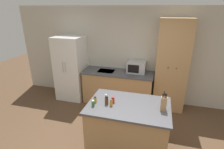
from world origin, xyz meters
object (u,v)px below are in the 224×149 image
knife_block (164,103)px  spice_bottle_pale_salt (106,97)px  spice_bottle_green_herb (107,100)px  spice_bottle_orange_cap (113,100)px  spice_bottle_amber_oil (93,103)px  spice_bottle_tall_dark (95,100)px  pantry_cabinet (172,66)px  refrigerator (71,68)px  spice_bottle_short_red (111,103)px  fire_extinguisher (59,86)px  microwave (136,67)px

knife_block → spice_bottle_pale_salt: knife_block is taller
spice_bottle_green_herb → spice_bottle_orange_cap: spice_bottle_green_herb is taller
knife_block → spice_bottle_green_herb: (-0.97, -0.07, -0.05)m
spice_bottle_orange_cap → spice_bottle_amber_oil: bearing=-145.8°
knife_block → spice_bottle_tall_dark: knife_block is taller
pantry_cabinet → spice_bottle_pale_salt: pantry_cabinet is taller
spice_bottle_tall_dark → spice_bottle_pale_salt: (0.17, 0.12, 0.01)m
refrigerator → knife_block: bearing=-32.6°
spice_bottle_short_red → spice_bottle_pale_salt: 0.22m
refrigerator → spice_bottle_green_herb: bearing=-47.0°
spice_bottle_pale_salt → spice_bottle_tall_dark: bearing=-143.8°
spice_bottle_green_herb → pantry_cabinet: bearing=57.5°
knife_block → fire_extinguisher: 3.66m
spice_bottle_amber_oil → pantry_cabinet: bearing=54.8°
spice_bottle_green_herb → spice_bottle_pale_salt: spice_bottle_green_herb is taller
refrigerator → spice_bottle_short_red: (1.69, -1.74, 0.09)m
spice_bottle_tall_dark → spice_bottle_green_herb: spice_bottle_green_herb is taller
pantry_cabinet → fire_extinguisher: size_ratio=4.54×
pantry_cabinet → fire_extinguisher: 3.42m
pantry_cabinet → spice_bottle_amber_oil: bearing=-125.2°
pantry_cabinet → spice_bottle_green_herb: pantry_cabinet is taller
spice_bottle_green_herb → knife_block: bearing=4.1°
spice_bottle_orange_cap → spice_bottle_tall_dark: bearing=-166.9°
spice_bottle_amber_oil → spice_bottle_orange_cap: bearing=34.2°
pantry_cabinet → spice_bottle_green_herb: (-1.15, -1.81, -0.15)m
refrigerator → spice_bottle_pale_salt: size_ratio=15.14×
microwave → fire_extinguisher: size_ratio=0.93×
pantry_cabinet → spice_bottle_green_herb: 2.15m
microwave → spice_bottle_orange_cap: size_ratio=4.46×
spice_bottle_tall_dark → fire_extinguisher: size_ratio=0.21×
spice_bottle_amber_oil → spice_bottle_green_herb: (0.21, 0.12, 0.02)m
spice_bottle_green_herb → spice_bottle_short_red: bearing=-16.5°
microwave → spice_bottle_short_red: (-0.18, -1.89, -0.07)m
knife_block → spice_bottle_tall_dark: size_ratio=3.23×
spice_bottle_short_red → pantry_cabinet: bearing=60.0°
spice_bottle_orange_cap → fire_extinguisher: bearing=142.2°
refrigerator → microwave: size_ratio=3.79×
refrigerator → spice_bottle_amber_oil: size_ratio=16.42×
refrigerator → knife_block: size_ratio=5.28×
pantry_cabinet → spice_bottle_pale_salt: bearing=-125.7°
knife_block → spice_bottle_tall_dark: (-1.19, -0.06, -0.08)m
spice_bottle_tall_dark → refrigerator: bearing=128.9°
spice_bottle_tall_dark → microwave: bearing=75.1°
microwave → spice_bottle_short_red: microwave is taller
microwave → spice_bottle_short_red: size_ratio=4.12×
knife_block → spice_bottle_orange_cap: 0.88m
pantry_cabinet → knife_block: bearing=-96.1°
spice_bottle_green_herb → spice_bottle_pale_salt: size_ratio=1.28×
microwave → spice_bottle_orange_cap: (-0.18, -1.77, -0.07)m
spice_bottle_orange_cap → fire_extinguisher: 2.92m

